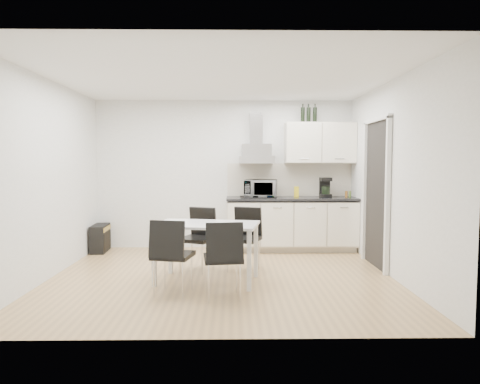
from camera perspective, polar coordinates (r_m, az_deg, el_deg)
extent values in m
plane|color=tan|center=(5.78, -2.45, -11.25)|extent=(4.50, 4.50, 0.00)
cube|color=white|center=(7.58, -2.06, 2.33)|extent=(4.50, 0.10, 2.60)
cube|color=white|center=(3.59, -3.38, 0.46)|extent=(4.50, 0.10, 2.60)
cube|color=white|center=(6.08, -24.21, 1.57)|extent=(0.10, 4.00, 2.60)
cube|color=white|center=(5.96, 19.69, 1.64)|extent=(0.10, 4.00, 2.60)
plane|color=white|center=(5.68, -2.53, 14.94)|extent=(4.50, 4.50, 0.00)
cube|color=white|center=(6.48, 17.60, -0.35)|extent=(0.08, 1.04, 2.10)
cube|color=beige|center=(7.53, 6.77, -7.29)|extent=(2.16, 0.52, 0.10)
cube|color=beige|center=(7.42, 6.84, -4.09)|extent=(2.20, 0.60, 0.76)
cube|color=black|center=(7.36, 6.88, -0.87)|extent=(2.22, 0.64, 0.04)
cube|color=beige|center=(7.64, 6.60, 1.64)|extent=(2.20, 0.02, 0.58)
cube|color=beige|center=(7.56, 10.58, 6.43)|extent=(1.20, 0.35, 0.70)
cube|color=silver|center=(7.37, 2.19, 5.00)|extent=(0.60, 0.46, 0.30)
cube|color=silver|center=(7.50, 2.15, 8.43)|extent=(0.22, 0.20, 0.55)
imported|color=silver|center=(7.28, 2.78, 0.71)|extent=(0.58, 0.37, 0.37)
cube|color=yellow|center=(7.48, 7.53, 0.05)|extent=(0.08, 0.04, 0.18)
cylinder|color=brown|center=(7.50, 13.99, -0.29)|extent=(0.04, 0.04, 0.11)
cylinder|color=#4C6626|center=(7.51, 14.43, -0.29)|extent=(0.04, 0.04, 0.11)
cylinder|color=black|center=(7.54, 8.36, 10.34)|extent=(0.07, 0.07, 0.32)
cylinder|color=black|center=(7.56, 9.13, 10.32)|extent=(0.07, 0.07, 0.32)
cylinder|color=black|center=(7.58, 9.96, 10.30)|extent=(0.07, 0.07, 0.32)
cube|color=white|center=(5.43, -4.45, -4.33)|extent=(1.38, 0.94, 0.03)
cube|color=white|center=(5.38, -11.39, -8.55)|extent=(0.06, 0.06, 0.72)
cube|color=white|center=(5.09, 1.23, -9.18)|extent=(0.06, 0.06, 0.72)
cube|color=white|center=(5.96, -9.24, -7.29)|extent=(0.06, 0.06, 0.72)
cube|color=white|center=(5.70, 2.13, -7.76)|extent=(0.06, 0.06, 0.72)
cube|color=black|center=(7.68, -18.16, -5.87)|extent=(0.26, 0.56, 0.46)
cube|color=gold|center=(7.62, -17.32, -4.67)|extent=(0.04, 0.50, 0.07)
cube|color=black|center=(7.68, -9.42, -6.28)|extent=(0.20, 0.18, 0.31)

